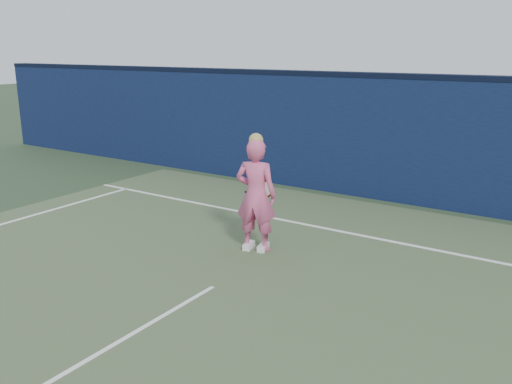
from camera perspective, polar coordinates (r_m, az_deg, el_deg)
The scene contains 6 objects.
ground at distance 6.67m, azimuth -9.97°, elevation -12.93°, with size 80.00×80.00×0.00m, color #2E3E26.
backstop_wall at distance 11.64m, azimuth 12.18°, elevation 5.53°, with size 24.00×0.40×2.50m, color #0B1934.
wall_cap at distance 11.51m, azimuth 12.54°, elevation 11.93°, with size 24.00×0.42×0.10m, color black.
player at distance 8.34m, azimuth 0.00°, elevation -0.32°, with size 0.73×0.57×1.86m.
racket at distance 8.73m, azimuth 0.80°, elevation 0.29°, with size 0.54×0.14×0.29m.
court_lines at distance 6.47m, azimuth -12.02°, elevation -13.90°, with size 11.00×12.04×0.01m.
Camera 1 is at (4.13, -4.23, 3.10)m, focal length 38.00 mm.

